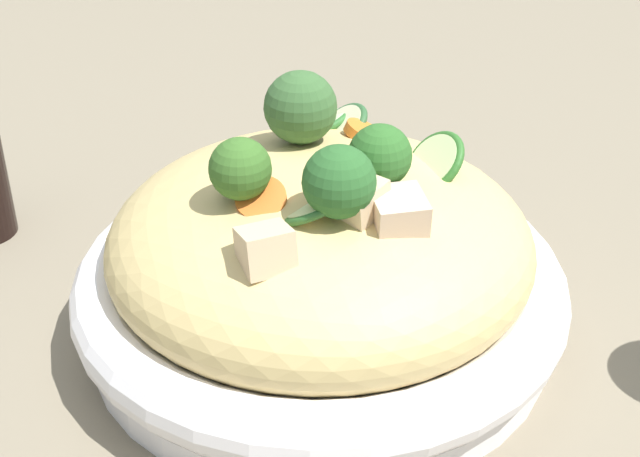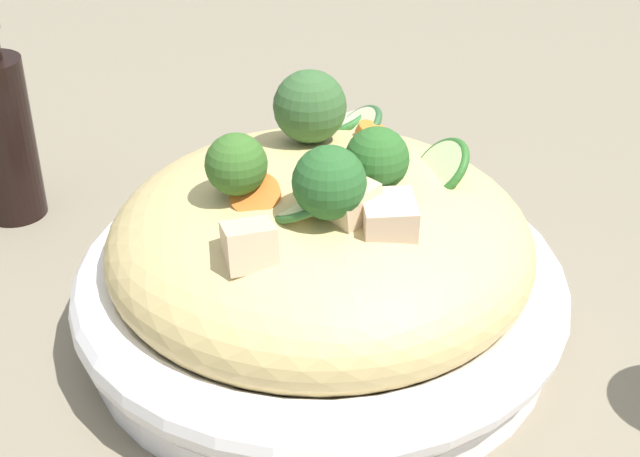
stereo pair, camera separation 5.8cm
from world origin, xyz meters
The scene contains 8 objects.
ground_plane centered at (0.00, 0.00, 0.00)m, with size 3.00×3.00×0.00m, color #796D59.
serving_bowl centered at (0.00, 0.00, 0.03)m, with size 0.31×0.31×0.06m.
noodle_heap centered at (0.00, 0.00, 0.07)m, with size 0.27×0.27×0.10m.
broccoli_florets centered at (0.00, 0.00, 0.13)m, with size 0.12×0.15×0.06m.
carrot_coins centered at (0.00, 0.00, 0.12)m, with size 0.09×0.13×0.02m.
zucchini_slices centered at (0.02, 0.04, 0.11)m, with size 0.12×0.19×0.04m.
chicken_chunks centered at (0.02, -0.05, 0.12)m, with size 0.11×0.08×0.04m.
soy_sauce_bottle centered at (-0.26, 0.11, 0.07)m, with size 0.05×0.05×0.17m.
Camera 2 is at (0.07, -0.49, 0.38)m, focal length 52.45 mm.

